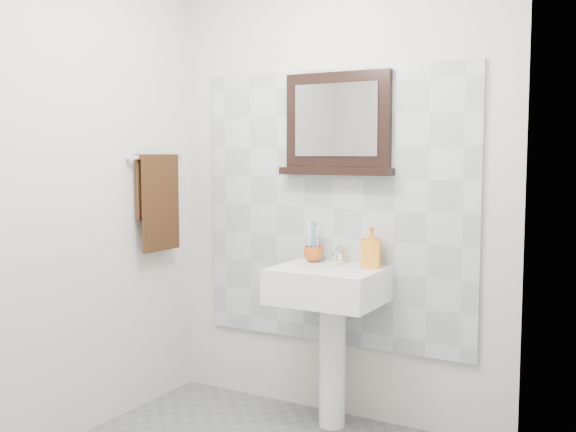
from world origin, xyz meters
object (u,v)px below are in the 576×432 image
object	(u,v)px
pedestal_sink	(329,302)
hand_towel	(158,195)
soap_dispenser	(371,247)
toothbrush_cup	(313,254)
framed_mirror	(338,126)

from	to	relation	value
pedestal_sink	hand_towel	bearing A→B (deg)	-172.80
hand_towel	pedestal_sink	bearing A→B (deg)	7.20
soap_dispenser	hand_towel	distance (m)	1.26
toothbrush_cup	framed_mirror	distance (m)	0.70
pedestal_sink	soap_dispenser	world-z (taller)	soap_dispenser
soap_dispenser	hand_towel	xyz separation A→B (m)	(-1.21, -0.24, 0.25)
hand_towel	toothbrush_cup	bearing A→B (deg)	16.38
framed_mirror	hand_towel	world-z (taller)	framed_mirror
pedestal_sink	hand_towel	xyz separation A→B (m)	(-1.02, -0.13, 0.54)
pedestal_sink	toothbrush_cup	bearing A→B (deg)	141.51
hand_towel	soap_dispenser	bearing A→B (deg)	11.47
toothbrush_cup	framed_mirror	size ratio (longest dim) A/B	0.17
pedestal_sink	toothbrush_cup	world-z (taller)	pedestal_sink
soap_dispenser	hand_towel	size ratio (longest dim) A/B	0.39
framed_mirror	toothbrush_cup	bearing A→B (deg)	-151.21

